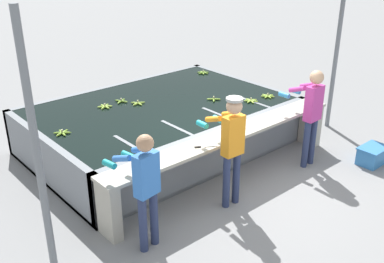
{
  "coord_description": "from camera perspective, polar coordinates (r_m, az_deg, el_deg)",
  "views": [
    {
      "loc": [
        -4.73,
        -4.31,
        3.8
      ],
      "look_at": [
        0.0,
        1.13,
        0.61
      ],
      "focal_mm": 42.0,
      "sensor_mm": 36.0,
      "label": 1
    }
  ],
  "objects": [
    {
      "name": "ground_plane",
      "position": [
        7.45,
        5.74,
        -6.96
      ],
      "size": [
        80.0,
        80.0,
        0.0
      ],
      "primitive_type": "plane",
      "color": "gray",
      "rests_on": "ground"
    },
    {
      "name": "wash_tank",
      "position": [
        8.61,
        -3.97,
        0.75
      ],
      "size": [
        4.72,
        3.2,
        0.87
      ],
      "color": "gray",
      "rests_on": "ground"
    },
    {
      "name": "work_ledge",
      "position": [
        7.29,
        4.66,
        -2.04
      ],
      "size": [
        4.72,
        0.45,
        0.87
      ],
      "color": "#A8A393",
      "rests_on": "ground"
    },
    {
      "name": "worker_0",
      "position": [
        5.65,
        -6.02,
        -6.39
      ],
      "size": [
        0.48,
        0.73,
        1.62
      ],
      "color": "navy",
      "rests_on": "ground"
    },
    {
      "name": "worker_1",
      "position": [
        6.51,
        5.02,
        -1.2
      ],
      "size": [
        0.42,
        0.73,
        1.72
      ],
      "color": "navy",
      "rests_on": "ground"
    },
    {
      "name": "worker_2",
      "position": [
        7.92,
        14.92,
        2.76
      ],
      "size": [
        0.41,
        0.72,
        1.74
      ],
      "color": "navy",
      "rests_on": "ground"
    },
    {
      "name": "banana_bunch_floating_0",
      "position": [
        8.93,
        9.59,
        4.47
      ],
      "size": [
        0.28,
        0.28,
        0.08
      ],
      "color": "#93BC3D",
      "rests_on": "wash_tank"
    },
    {
      "name": "banana_bunch_floating_1",
      "position": [
        8.41,
        -11.01,
        3.14
      ],
      "size": [
        0.26,
        0.28,
        0.08
      ],
      "color": "#9EC642",
      "rests_on": "wash_tank"
    },
    {
      "name": "banana_bunch_floating_2",
      "position": [
        8.49,
        -6.89,
        3.61
      ],
      "size": [
        0.28,
        0.27,
        0.08
      ],
      "color": "#9EC642",
      "rests_on": "wash_tank"
    },
    {
      "name": "banana_bunch_floating_3",
      "position": [
        8.65,
        2.77,
        4.14
      ],
      "size": [
        0.23,
        0.23,
        0.08
      ],
      "color": "#75A333",
      "rests_on": "wash_tank"
    },
    {
      "name": "banana_bunch_floating_4",
      "position": [
        10.34,
        1.42,
        7.49
      ],
      "size": [
        0.27,
        0.28,
        0.08
      ],
      "color": "#75A333",
      "rests_on": "wash_tank"
    },
    {
      "name": "banana_bunch_floating_5",
      "position": [
        8.63,
        7.49,
        3.92
      ],
      "size": [
        0.28,
        0.28,
        0.08
      ],
      "color": "#9EC642",
      "rests_on": "wash_tank"
    },
    {
      "name": "banana_bunch_floating_6",
      "position": [
        7.46,
        -16.16,
        -0.15
      ],
      "size": [
        0.27,
        0.28,
        0.08
      ],
      "color": "#7FAD33",
      "rests_on": "wash_tank"
    },
    {
      "name": "banana_bunch_floating_7",
      "position": [
        8.64,
        -8.98,
        3.84
      ],
      "size": [
        0.26,
        0.26,
        0.08
      ],
      "color": "#75A333",
      "rests_on": "wash_tank"
    },
    {
      "name": "knife_0",
      "position": [
        6.71,
        1.33,
        -1.93
      ],
      "size": [
        0.32,
        0.2,
        0.02
      ],
      "color": "silver",
      "rests_on": "work_ledge"
    },
    {
      "name": "crate",
      "position": [
        8.67,
        21.95,
        -2.81
      ],
      "size": [
        0.55,
        0.39,
        0.32
      ],
      "color": "#3375B7",
      "rests_on": "ground"
    },
    {
      "name": "support_post_left",
      "position": [
        5.17,
        -19.08,
        -2.75
      ],
      "size": [
        0.09,
        0.09,
        3.2
      ],
      "color": "slate",
      "rests_on": "ground"
    },
    {
      "name": "support_post_right",
      "position": [
        9.63,
        17.87,
        9.52
      ],
      "size": [
        0.09,
        0.09,
        3.2
      ],
      "color": "slate",
      "rests_on": "ground"
    }
  ]
}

